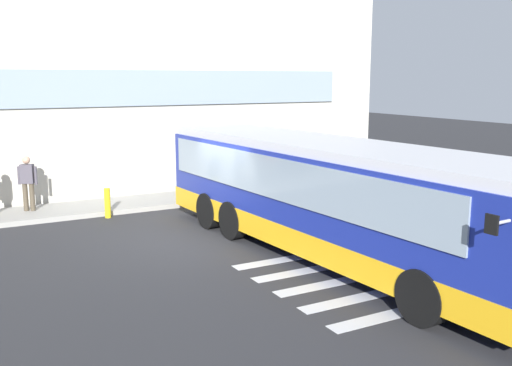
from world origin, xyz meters
The scene contains 7 objects.
ground_plane centered at (0.00, 0.00, -0.01)m, with size 80.00×90.00×0.02m, color #2B2B2D.
bay_paint_stripes centered at (2.00, -4.20, 0.00)m, with size 4.40×3.96×0.01m.
terminal_building centered at (-0.69, 11.61, 3.86)m, with size 22.55×13.80×7.74m.
boarding_curb centered at (0.00, 4.80, 0.07)m, with size 24.75×2.00×0.15m, color #9E9B93.
bus_main_foreground centered at (2.16, -2.66, 1.34)m, with size 3.41×11.97×2.70m.
passenger_by_doorway centered at (-3.49, 5.02, 1.08)m, with size 0.53×0.37×1.68m.
safety_bollard_yellow centered at (-1.47, 3.60, 0.45)m, with size 0.18×0.18×0.90m, color yellow.
Camera 1 is at (-5.59, -13.28, 4.14)m, focal length 40.32 mm.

